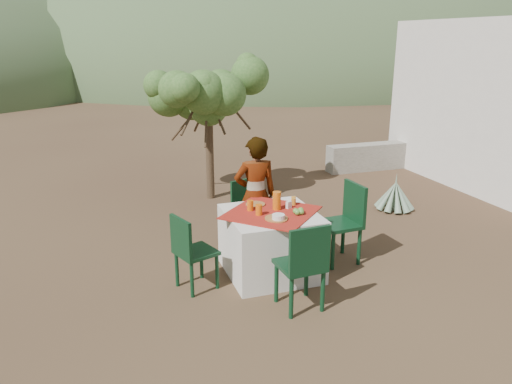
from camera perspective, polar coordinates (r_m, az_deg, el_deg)
ground at (r=6.57m, az=3.52°, el=-6.87°), size 160.00×160.00×0.00m
table at (r=5.88m, az=1.72°, el=-5.81°), size 1.30×1.30×0.76m
chair_far at (r=6.80m, az=-0.99°, el=-1.77°), size 0.49×0.49×0.84m
chair_near at (r=5.05m, az=5.47°, el=-8.11°), size 0.47×0.47×0.95m
chair_left at (r=5.50m, az=-7.54°, el=-6.52°), size 0.51×0.51×0.86m
chair_right at (r=6.23m, az=10.18°, el=-3.03°), size 0.49×0.49×0.99m
person at (r=6.35m, az=-0.06°, el=-0.36°), size 0.57×0.39×1.52m
shrub_tree at (r=8.47m, az=-5.14°, el=10.35°), size 1.80×1.76×2.11m
agave at (r=8.37m, az=15.60°, el=-0.45°), size 0.64×0.62×0.67m
stone_wall at (r=10.97m, az=14.48°, el=4.06°), size 2.60×0.35×0.55m
hill_near_right at (r=44.01m, az=0.50°, el=13.82°), size 48.00×48.00×20.00m
hill_far_center at (r=57.64m, az=-20.77°, el=13.57°), size 60.00×60.00×24.00m
hill_far_right at (r=59.84m, az=12.33°, el=14.36°), size 36.00×36.00×14.00m
plate_far at (r=5.98m, az=-0.07°, el=-1.42°), size 0.24×0.24×0.01m
plate_near at (r=5.53m, az=2.34°, el=-3.02°), size 0.26×0.26×0.01m
glass_far at (r=5.77m, az=-0.67°, el=-1.55°), size 0.07×0.07×0.12m
glass_near at (r=5.63m, az=0.33°, el=-2.05°), size 0.07×0.07×0.12m
juice_pitcher at (r=5.79m, az=2.39°, el=-0.99°), size 0.10×0.10×0.21m
bowl_plate at (r=5.49m, az=2.58°, el=-3.17°), size 0.20×0.20×0.01m
white_bowl at (r=5.48m, az=2.58°, el=-2.85°), size 0.14×0.14×0.05m
jar_left at (r=5.98m, az=4.34°, el=-1.10°), size 0.05×0.05×0.08m
jar_right at (r=6.02m, az=4.30°, el=-0.94°), size 0.06×0.06×0.09m
napkin_holder at (r=5.86m, az=3.77°, el=-1.47°), size 0.08×0.06×0.08m
fruit_cluster at (r=5.68m, az=4.91°, el=-2.22°), size 0.13×0.12×0.07m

